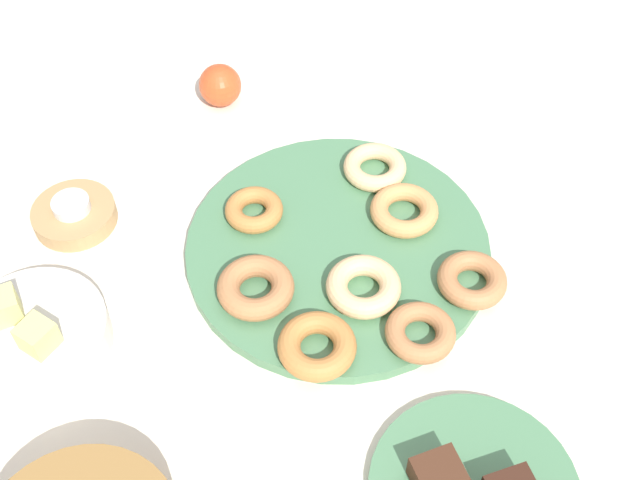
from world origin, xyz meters
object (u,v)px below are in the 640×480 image
(melon_chunk_left, at_px, (37,336))
(donut_plate, at_px, (338,248))
(tealight, at_px, (71,205))
(donut_3, at_px, (375,167))
(apple, at_px, (220,85))
(donut_2, at_px, (363,287))
(melon_chunk_right, at_px, (3,307))
(donut_1, at_px, (254,210))
(donut_4, at_px, (255,287))
(donut_0, at_px, (420,333))
(donut_5, at_px, (317,346))
(donut_6, at_px, (404,210))
(fruit_bowl, at_px, (35,337))
(candle_holder, at_px, (74,215))
(donut_7, at_px, (472,280))
(brownie_far, at_px, (439,478))

(melon_chunk_left, bearing_deg, donut_plate, -101.88)
(tealight, bearing_deg, donut_3, -118.26)
(tealight, distance_m, apple, 0.31)
(donut_2, relative_size, apple, 1.43)
(melon_chunk_left, xyz_separation_m, melon_chunk_right, (0.06, 0.01, 0.00))
(tealight, distance_m, melon_chunk_right, 0.19)
(donut_1, xyz_separation_m, donut_4, (-0.11, 0.07, 0.00))
(donut_0, distance_m, donut_3, 0.28)
(donut_1, distance_m, melon_chunk_right, 0.33)
(donut_1, distance_m, melon_chunk_left, 0.32)
(donut_4, distance_m, donut_5, 0.11)
(donut_6, bearing_deg, apple, 7.85)
(fruit_bowl, bearing_deg, candle_holder, -39.92)
(donut_plate, relative_size, melon_chunk_left, 11.08)
(donut_0, height_order, donut_3, same)
(donut_2, bearing_deg, apple, -9.91)
(donut_2, bearing_deg, donut_3, -44.79)
(donut_3, bearing_deg, tealight, 61.74)
(tealight, xyz_separation_m, melon_chunk_left, (-0.19, 0.13, 0.03))
(donut_7, relative_size, melon_chunk_right, 2.42)
(donut_4, relative_size, melon_chunk_left, 2.67)
(melon_chunk_left, distance_m, apple, 0.50)
(donut_2, bearing_deg, donut_0, -173.92)
(melon_chunk_right, bearing_deg, donut_5, -133.76)
(donut_3, bearing_deg, apple, 14.62)
(donut_3, bearing_deg, donut_6, 165.33)
(donut_0, bearing_deg, tealight, 27.67)
(donut_0, height_order, donut_2, donut_2)
(donut_2, distance_m, donut_3, 0.21)
(donut_3, relative_size, donut_7, 1.02)
(donut_5, bearing_deg, donut_2, -72.07)
(candle_holder, relative_size, melon_chunk_left, 3.12)
(donut_1, height_order, candle_holder, donut_1)
(brownie_far, bearing_deg, donut_2, -22.51)
(donut_plate, height_order, candle_holder, candle_holder)
(donut_3, relative_size, donut_6, 0.96)
(donut_1, height_order, melon_chunk_left, melon_chunk_left)
(donut_3, bearing_deg, donut_plate, 119.02)
(donut_4, height_order, tealight, donut_4)
(donut_plate, height_order, donut_1, donut_1)
(donut_2, height_order, melon_chunk_left, melon_chunk_left)
(donut_2, xyz_separation_m, donut_4, (0.08, 0.11, 0.00))
(donut_plate, bearing_deg, fruit_bowl, 73.68)
(candle_holder, bearing_deg, donut_1, -129.88)
(donut_2, bearing_deg, donut_plate, -17.68)
(brownie_far, xyz_separation_m, melon_chunk_left, (0.40, 0.25, 0.03))
(donut_7, relative_size, brownie_far, 1.73)
(fruit_bowl, bearing_deg, donut_2, -118.64)
(donut_3, bearing_deg, brownie_far, 147.47)
(candle_holder, relative_size, tealight, 2.22)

